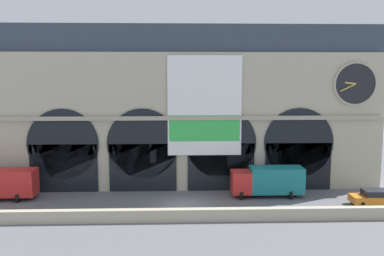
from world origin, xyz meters
The scene contains 6 objects.
ground_plane centered at (0.00, 0.00, 0.00)m, with size 200.00×200.00×0.00m, color slate.
quay_parapet_wall centered at (0.00, -4.51, 0.56)m, with size 90.00×0.70×1.12m, color #B2A891.
station_building centered at (0.04, 7.41, 8.83)m, with size 44.52×5.27×18.15m.
box_truck_west centered at (-18.73, 2.52, 1.70)m, with size 7.50×2.91×3.12m.
box_truck_mideast centered at (9.00, 2.59, 1.70)m, with size 7.50×2.91×3.12m.
car_east centered at (18.78, -0.73, 0.80)m, with size 4.40×2.22×1.55m.
Camera 1 is at (-0.43, -38.87, 12.80)m, focal length 38.21 mm.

